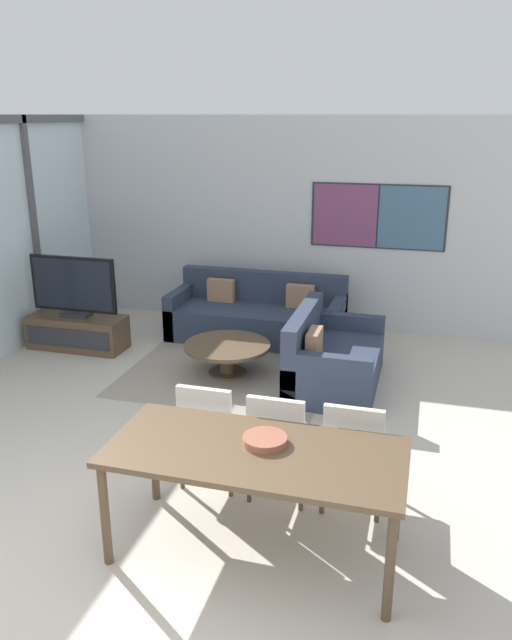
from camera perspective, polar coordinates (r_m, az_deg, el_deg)
ground_plane at (r=4.28m, az=-16.84°, el=-23.57°), size 24.00×24.00×0.00m
wall_back at (r=8.52m, az=2.91°, el=8.85°), size 6.91×0.09×2.80m
area_rug at (r=7.11m, az=-2.61°, el=-4.89°), size 2.26×1.94×0.01m
tv_console at (r=8.12m, az=-15.99°, el=-1.07°), size 1.22×0.48×0.42m
television at (r=7.95m, az=-16.35°, el=2.91°), size 1.13×0.20×0.76m
sofa_main at (r=8.18m, az=0.19°, el=0.28°), size 2.24×0.89×0.83m
sofa_side at (r=6.78m, az=6.66°, el=-3.72°), size 0.89×1.48×0.83m
coffee_table at (r=7.01m, az=-2.64°, el=-2.88°), size 0.97×0.97×0.36m
dining_table at (r=4.09m, az=-0.04°, el=-12.64°), size 1.91×0.87×0.77m
dining_chair_left at (r=4.91m, az=-4.21°, el=-9.82°), size 0.46×0.46×0.88m
dining_chair_centre at (r=4.74m, az=2.12°, el=-10.87°), size 0.46×0.46×0.88m
dining_chair_right at (r=4.67m, az=8.95°, el=-11.59°), size 0.46×0.46×0.88m
fruit_bowl at (r=4.11m, az=0.82°, el=-10.87°), size 0.29×0.29×0.05m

